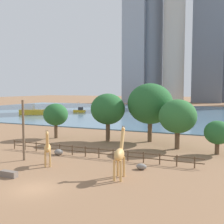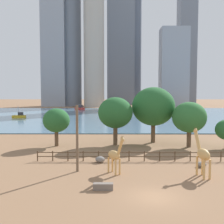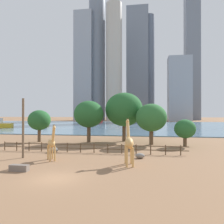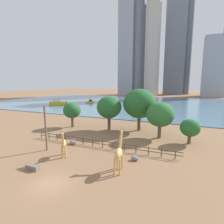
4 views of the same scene
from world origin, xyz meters
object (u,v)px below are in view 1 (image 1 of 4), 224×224
giraffe_companion (47,148)px  tree_right_tall (108,109)px  tree_left_large (218,133)px  tree_center_broad (56,115)px  boat_ferry (150,105)px  boat_sailboat (80,111)px  utility_pole (23,130)px  boat_tug (32,111)px  tree_left_small (150,104)px  giraffe_tall (120,154)px  feeding_trough (9,174)px  tree_right_small (178,116)px  boulder_near_fence (141,167)px  boulder_by_pole (59,152)px

giraffe_companion → tree_right_tall: tree_right_tall is taller
tree_left_large → tree_center_broad: size_ratio=0.74×
boat_ferry → boat_sailboat: 41.48m
utility_pole → boat_tug: utility_pole is taller
tree_left_small → boat_sailboat: (-37.19, 42.14, -5.34)m
utility_pole → tree_center_broad: (-5.18, 14.25, 0.46)m
giraffe_companion → tree_right_tall: size_ratio=0.55×
boat_tug → tree_right_tall: bearing=-54.7°
utility_pole → giraffe_tall: bearing=-7.6°
feeding_trough → tree_right_small: tree_right_small is taller
boat_sailboat → boat_tug: size_ratio=0.51×
boulder_near_fence → boat_ferry: (-25.74, 96.51, 0.70)m
feeding_trough → boat_tug: boat_tug is taller
giraffe_companion → boulder_by_pole: giraffe_companion is taller
utility_pole → feeding_trough: (3.03, -5.73, -3.35)m
giraffe_companion → boat_sailboat: size_ratio=1.00×
tree_left_large → boat_ferry: tree_left_large is taller
utility_pole → boat_sailboat: utility_pole is taller
boulder_near_fence → boat_ferry: boat_ferry is taller
tree_right_tall → boat_ferry: bearing=100.8°
feeding_trough → tree_left_small: size_ratio=0.19×
boulder_by_pole → boat_tug: boat_tug is taller
giraffe_tall → tree_left_large: (8.16, 14.18, 0.51)m
boat_tug → boat_ferry: bearing=46.6°
boulder_by_pole → tree_left_small: tree_left_small is taller
giraffe_tall → giraffe_companion: bearing=75.0°
feeding_trough → boat_tug: (-39.88, 52.47, 1.09)m
boat_ferry → boat_sailboat: size_ratio=1.26×
tree_center_broad → boat_sailboat: size_ratio=1.42×
boat_tug → giraffe_companion: bearing=-66.7°
tree_left_large → feeding_trough: bearing=-135.1°
tree_left_small → boat_tug: tree_left_small is taller
giraffe_tall → tree_center_broad: (-18.29, 16.00, 1.74)m
giraffe_tall → tree_right_tall: 19.46m
boulder_by_pole → giraffe_companion: bearing=-69.5°
boulder_near_fence → tree_left_large: (7.09, 10.55, 2.57)m
tree_right_tall → tree_right_small: (11.60, -1.66, -0.58)m
boulder_near_fence → boat_tug: bearing=138.7°
tree_center_broad → tree_left_small: bearing=11.7°
giraffe_companion → boulder_near_fence: 10.59m
giraffe_companion → feeding_trough: (-1.08, -4.83, -1.71)m
tree_right_tall → boat_sailboat: size_ratio=1.83×
giraffe_companion → boulder_by_pole: size_ratio=3.66×
boat_sailboat → tree_right_small: bearing=129.1°
boulder_by_pole → tree_right_small: size_ratio=0.16×
boulder_by_pole → tree_center_broad: bearing=125.9°
giraffe_tall → tree_left_small: bearing=-2.6°
feeding_trough → tree_right_tall: size_ratio=0.23×
tree_center_broad → tree_right_small: tree_right_small is taller
giraffe_tall → boat_tug: giraffe_tall is taller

